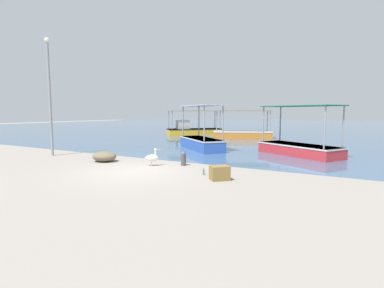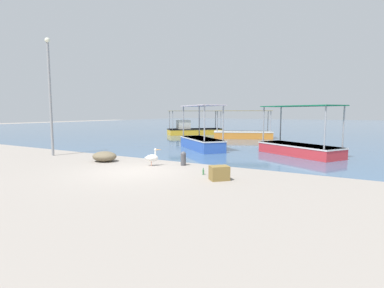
{
  "view_description": "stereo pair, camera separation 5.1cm",
  "coord_description": "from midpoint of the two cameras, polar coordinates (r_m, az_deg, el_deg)",
  "views": [
    {
      "loc": [
        8.12,
        -9.36,
        2.45
      ],
      "look_at": [
        0.97,
        3.17,
        0.9
      ],
      "focal_mm": 28.0,
      "sensor_mm": 36.0,
      "label": 1
    },
    {
      "loc": [
        8.16,
        -9.34,
        2.45
      ],
      "look_at": [
        0.97,
        3.17,
        0.9
      ],
      "focal_mm": 28.0,
      "sensor_mm": 36.0,
      "label": 2
    }
  ],
  "objects": [
    {
      "name": "fishing_boat_center",
      "position": [
        18.02,
        19.6,
        -0.38
      ],
      "size": [
        5.06,
        3.99,
        2.8
      ],
      "color": "red",
      "rests_on": "harbor_water"
    },
    {
      "name": "glass_bottle",
      "position": [
        11.78,
        2.09,
        -5.35
      ],
      "size": [
        0.07,
        0.07,
        0.27
      ],
      "color": "#3F7F4C",
      "rests_on": "ground"
    },
    {
      "name": "lamp_post",
      "position": [
        18.5,
        -25.58,
        9.09
      ],
      "size": [
        0.28,
        0.28,
        6.46
      ],
      "color": "gray",
      "rests_on": "ground"
    },
    {
      "name": "net_pile",
      "position": [
        15.49,
        -16.44,
        -2.29
      ],
      "size": [
        1.25,
        1.06,
        0.5
      ],
      "primitive_type": "ellipsoid",
      "color": "#6D6149",
      "rests_on": "ground"
    },
    {
      "name": "fishing_boat_near_left",
      "position": [
        32.39,
        0.09,
        2.86
      ],
      "size": [
        5.46,
        5.53,
        2.58
      ],
      "color": "gold",
      "rests_on": "harbor_water"
    },
    {
      "name": "harbor_water",
      "position": [
        57.97,
        21.61,
        3.29
      ],
      "size": [
        110.0,
        90.0,
        0.0
      ],
      "primitive_type": "cube",
      "color": "#416082",
      "rests_on": "ground"
    },
    {
      "name": "fishing_boat_near_right",
      "position": [
        19.65,
        1.69,
        0.6
      ],
      "size": [
        4.44,
        4.13,
        2.87
      ],
      "color": "blue",
      "rests_on": "harbor_water"
    },
    {
      "name": "fishing_boat_far_left",
      "position": [
        28.1,
        9.5,
        2.1
      ],
      "size": [
        5.61,
        3.89,
        2.57
      ],
      "color": "orange",
      "rests_on": "harbor_water"
    },
    {
      "name": "mooring_bollard",
      "position": [
        13.74,
        -1.76,
        -2.68
      ],
      "size": [
        0.25,
        0.25,
        0.65
      ],
      "color": "#47474C",
      "rests_on": "ground"
    },
    {
      "name": "cargo_crate",
      "position": [
        10.88,
        5.15,
        -5.52
      ],
      "size": [
        0.81,
        0.81,
        0.52
      ],
      "primitive_type": "cube",
      "rotation": [
        0.0,
        0.0,
        0.78
      ],
      "color": "olive",
      "rests_on": "ground"
    },
    {
      "name": "pelican",
      "position": [
        13.77,
        -7.71,
        -2.59
      ],
      "size": [
        0.68,
        0.62,
        0.8
      ],
      "color": "#E0997A",
      "rests_on": "ground"
    },
    {
      "name": "ground",
      "position": [
        12.63,
        -11.2,
        -5.17
      ],
      "size": [
        120.0,
        120.0,
        0.0
      ],
      "primitive_type": "plane",
      "color": "gray"
    }
  ]
}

